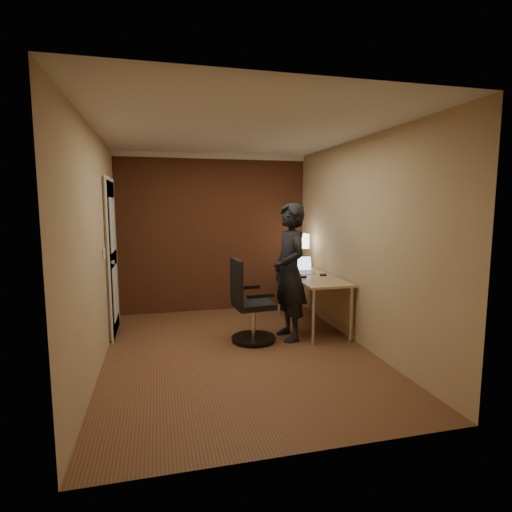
# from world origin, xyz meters

# --- Properties ---
(room) EXTENTS (4.00, 4.00, 4.00)m
(room) POSITION_xyz_m (-0.27, 1.54, 1.37)
(room) COLOR brown
(room) RESTS_ON ground
(desk) EXTENTS (0.60, 1.50, 0.73)m
(desk) POSITION_xyz_m (1.25, 0.69, 0.60)
(desk) COLOR tan
(desk) RESTS_ON ground
(desk_lamp) EXTENTS (0.22, 0.22, 0.54)m
(desk_lamp) POSITION_xyz_m (1.25, 1.36, 1.15)
(desk_lamp) COLOR silver
(desk_lamp) RESTS_ON desk
(laptop) EXTENTS (0.36, 0.30, 0.23)m
(laptop) POSITION_xyz_m (1.14, 0.98, 0.79)
(laptop) COLOR silver
(laptop) RESTS_ON desk
(mouse) EXTENTS (0.09, 0.11, 0.03)m
(mouse) POSITION_xyz_m (1.01, 0.59, 0.75)
(mouse) COLOR black
(mouse) RESTS_ON desk
(wallet) EXTENTS (0.12, 0.13, 0.02)m
(wallet) POSITION_xyz_m (1.34, 0.67, 0.74)
(wallet) COLOR black
(wallet) RESTS_ON desk
(office_chair) EXTENTS (0.56, 0.60, 1.03)m
(office_chair) POSITION_xyz_m (0.19, 0.31, 0.45)
(office_chair) COLOR black
(office_chair) RESTS_ON ground
(person) EXTENTS (0.47, 0.67, 1.73)m
(person) POSITION_xyz_m (0.73, 0.31, 0.86)
(person) COLOR black
(person) RESTS_ON ground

